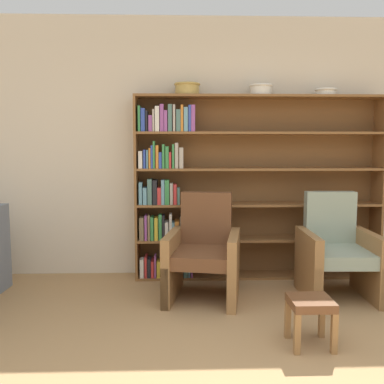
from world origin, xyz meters
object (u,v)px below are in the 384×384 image
object	(u,v)px
bowl_slate	(326,92)
armchair_cushioned	(336,253)
bookshelf	(233,188)
armchair_leather	(204,254)
bowl_copper	(261,89)
bowl_stoneware	(187,89)
footstool	(311,309)

from	to	relation	value
bowl_slate	armchair_cushioned	world-z (taller)	bowl_slate
bookshelf	armchair_cushioned	size ratio (longest dim) A/B	2.70
bowl_slate	armchair_leather	bearing A→B (deg)	-154.68
bowl_copper	bowl_slate	world-z (taller)	bowl_copper
bookshelf	armchair_cushioned	xyz separation A→B (m)	(0.89, -0.63, -0.55)
armchair_cushioned	bowl_stoneware	bearing A→B (deg)	-22.66
bowl_slate	bookshelf	bearing A→B (deg)	178.94
armchair_cushioned	footstool	world-z (taller)	armchair_cushioned
bowl_slate	footstool	xyz separation A→B (m)	(-0.61, -1.61, -1.69)
armchair_leather	footstool	xyz separation A→B (m)	(0.69, -1.00, -0.14)
bowl_copper	armchair_cushioned	bearing A→B (deg)	-45.02
armchair_leather	armchair_cushioned	xyz separation A→B (m)	(1.24, 0.00, 0.00)
bowl_slate	bowl_copper	bearing A→B (deg)	-180.00
bowl_stoneware	footstool	world-z (taller)	bowl_stoneware
bowl_slate	armchair_cushioned	size ratio (longest dim) A/B	0.23
bowl_stoneware	armchair_leather	distance (m)	1.69
bowl_slate	armchair_leather	world-z (taller)	bowl_slate
bookshelf	bowl_slate	size ratio (longest dim) A/B	11.77
bowl_stoneware	armchair_leather	size ratio (longest dim) A/B	0.28
bookshelf	bowl_copper	world-z (taller)	bowl_copper
bowl_slate	armchair_cushioned	distance (m)	1.67
bowl_copper	armchair_leather	xyz separation A→B (m)	(-0.62, -0.62, -1.57)
armchair_cushioned	footstool	bearing A→B (deg)	62.60
bowl_stoneware	bowl_copper	distance (m)	0.76
bookshelf	bowl_slate	xyz separation A→B (m)	(0.95, -0.02, 1.00)
bookshelf	bowl_slate	distance (m)	1.38
bowl_copper	armchair_cushioned	size ratio (longest dim) A/B	0.25
bowl_slate	footstool	size ratio (longest dim) A/B	0.64
armchair_cushioned	bookshelf	bearing A→B (deg)	-34.00
footstool	armchair_leather	bearing A→B (deg)	124.57
bowl_stoneware	bowl_copper	bearing A→B (deg)	-0.00
footstool	bookshelf	bearing A→B (deg)	101.70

